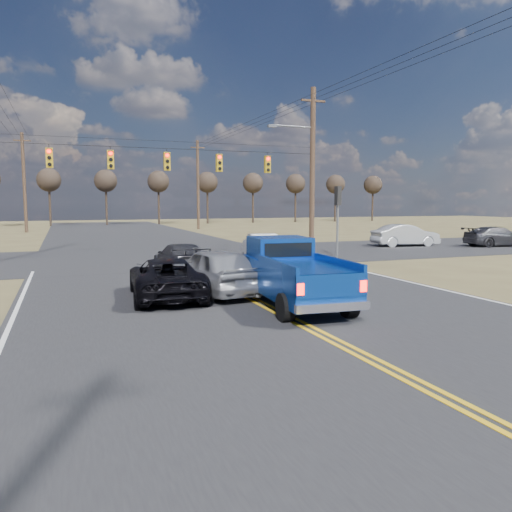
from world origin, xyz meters
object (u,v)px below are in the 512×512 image
object	(u,v)px
white_car_queue	(261,246)
cross_car_east_far	(497,237)
cross_car_east_near	(405,235)
pickup_truck	(293,274)
black_suv	(166,278)
dgrey_car_queue	(181,258)
silver_suv	(214,270)

from	to	relation	value
white_car_queue	cross_car_east_far	distance (m)	18.09
white_car_queue	cross_car_east_near	xyz separation A→B (m)	(12.13, 3.31, 0.08)
pickup_truck	white_car_queue	bearing A→B (deg)	77.32
black_suv	cross_car_east_near	bearing A→B (deg)	-141.12
pickup_truck	cross_car_east_far	distance (m)	25.45
white_car_queue	black_suv	bearing A→B (deg)	63.37
white_car_queue	dgrey_car_queue	xyz separation A→B (m)	(-5.41, -4.24, -0.03)
white_car_queue	dgrey_car_queue	world-z (taller)	white_car_queue
black_suv	white_car_queue	size ratio (longest dim) A/B	1.13
black_suv	white_car_queue	xyz separation A→B (m)	(7.07, 9.56, 0.03)
silver_suv	cross_car_east_far	size ratio (longest dim) A/B	0.98
pickup_truck	silver_suv	xyz separation A→B (m)	(-1.61, 2.71, -0.17)
white_car_queue	cross_car_east_far	world-z (taller)	white_car_queue
black_suv	cross_car_east_far	size ratio (longest dim) A/B	1.00
dgrey_car_queue	cross_car_east_near	distance (m)	19.10
pickup_truck	cross_car_east_far	size ratio (longest dim) A/B	1.14
pickup_truck	cross_car_east_near	size ratio (longest dim) A/B	1.16
dgrey_car_queue	cross_car_east_near	size ratio (longest dim) A/B	0.98
black_suv	cross_car_east_near	xyz separation A→B (m)	(19.20, 12.87, 0.11)
silver_suv	black_suv	xyz separation A→B (m)	(-1.66, -0.21, -0.13)
cross_car_east_near	silver_suv	bearing A→B (deg)	132.92
black_suv	silver_suv	bearing A→B (deg)	-167.79
black_suv	cross_car_east_near	size ratio (longest dim) A/B	1.02
silver_suv	dgrey_car_queue	bearing A→B (deg)	-96.97
silver_suv	cross_car_east_near	world-z (taller)	silver_suv
pickup_truck	black_suv	size ratio (longest dim) A/B	1.14
pickup_truck	white_car_queue	size ratio (longest dim) A/B	1.29
white_car_queue	cross_car_east_near	bearing A→B (deg)	-154.89
dgrey_car_queue	cross_car_east_far	xyz separation A→B (m)	(23.48, 5.21, 0.03)
cross_car_east_near	cross_car_east_far	xyz separation A→B (m)	(5.94, -2.34, -0.08)
black_suv	dgrey_car_queue	bearing A→B (deg)	-102.29
silver_suv	dgrey_car_queue	world-z (taller)	silver_suv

